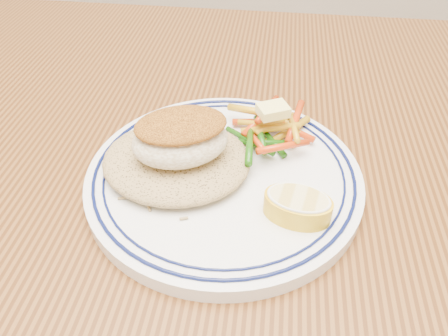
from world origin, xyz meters
TOP-DOWN VIEW (x-y plane):
  - dining_table at (0.00, 0.00)m, footprint 1.50×0.90m
  - plate at (0.05, 0.02)m, footprint 0.26×0.26m
  - rice_pilaf at (0.00, 0.02)m, footprint 0.14×0.12m
  - fish_fillet at (0.01, 0.02)m, footprint 0.10×0.09m
  - vegetable_pile at (0.09, 0.08)m, footprint 0.09×0.11m
  - butter_pat at (0.09, 0.08)m, footprint 0.04×0.03m
  - lemon_wedge at (0.11, -0.02)m, footprint 0.06×0.06m

SIDE VIEW (x-z plane):
  - dining_table at x=0.00m, z-range 0.28..1.03m
  - plate at x=0.05m, z-range 0.75..0.77m
  - lemon_wedge at x=0.11m, z-range 0.77..0.79m
  - vegetable_pile at x=0.09m, z-range 0.76..0.79m
  - rice_pilaf at x=0.00m, z-range 0.77..0.79m
  - butter_pat at x=0.09m, z-range 0.80..0.81m
  - fish_fillet at x=0.01m, z-range 0.78..0.83m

